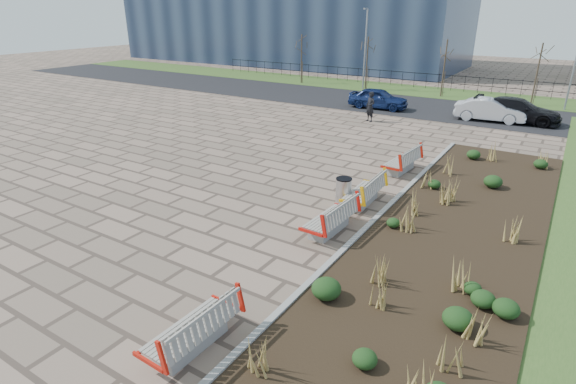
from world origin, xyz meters
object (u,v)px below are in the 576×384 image
Objects in this scene: litter_bin at (343,192)px; car_black at (517,110)px; bench_a at (190,326)px; lamp_east at (576,61)px; bench_b at (329,216)px; bench_d at (401,160)px; lamp_west at (365,51)px; pedestrian at (370,107)px; bench_c at (363,190)px; car_silver at (490,110)px; car_blue at (378,98)px.

car_black is (3.28, 15.87, 0.24)m from litter_bin.
bench_a is 0.35× the size of lamp_east.
car_black is (2.76, 17.90, 0.19)m from bench_b.
bench_d is 0.35× the size of lamp_west.
lamp_east reaches higher than pedestrian.
bench_b is 2.43m from bench_c.
pedestrian is at bearing 125.98° from bench_d.
car_silver is 1.45m from car_black.
litter_bin is 15.93m from car_blue.
car_silver is at bearing 112.34° from car_black.
litter_bin is 0.15× the size of lamp_west.
bench_a is 1.00× the size of bench_c.
car_silver is at bearing -28.92° from lamp_west.
bench_b is at bearing -165.94° from car_blue.
pedestrian is at bearing 117.43° from car_silver.
car_silver is (1.42, 14.93, 0.16)m from bench_c.
litter_bin is (-0.52, 7.80, -0.04)m from bench_a.
pedestrian is 0.29× the size of lamp_west.
bench_d is 12.00m from car_black.
bench_a is at bearing 170.93° from car_silver.
lamp_east reaches higher than bench_d.
lamp_west is (-9.00, 20.69, 2.54)m from bench_c.
bench_b is 2.29× the size of litter_bin.
bench_a and bench_c have the same top height.
bench_c is 15.00m from car_silver.
pedestrian reaches higher than car_silver.
car_silver is at bearing 88.25° from bench_a.
bench_a is 8.20m from bench_c.
car_blue reaches higher than bench_c.
bench_b is 0.35× the size of lamp_east.
litter_bin is at bearing -144.00° from bench_c.
lamp_west is (-11.76, 5.21, 2.35)m from car_black.
bench_d is 0.54× the size of car_silver.
bench_b is 0.45× the size of car_black.
pedestrian is 13.59m from lamp_east.
lamp_west is at bearing 112.20° from bench_c.
pedestrian is 6.96m from car_silver.
bench_c is (0.00, 8.20, 0.00)m from bench_a.
bench_d is at bearing 82.93° from litter_bin.
car_blue is 7.34m from lamp_west.
bench_a is 1.00× the size of bench_d.
bench_b is 1.23× the size of pedestrian.
pedestrian reaches higher than bench_b.
car_black is (2.76, 23.67, 0.19)m from bench_a.
bench_b is at bearing 169.77° from car_silver.
bench_b is 0.55× the size of car_blue.
car_silver reaches higher than bench_c.
car_blue is at bearing 109.93° from bench_b.
bench_a is 29.42m from lamp_east.
bench_b is 0.54× the size of car_silver.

